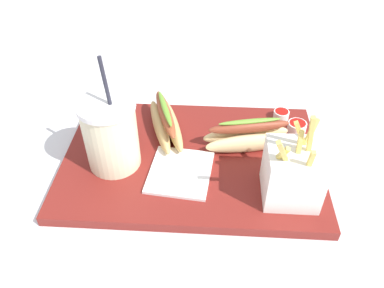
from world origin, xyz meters
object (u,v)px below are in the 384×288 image
Objects in this scene: hot_dog_1 at (166,122)px; ketchup_cup_2 at (281,114)px; ketchup_cup_1 at (123,112)px; hot_dog_2 at (248,136)px; napkin_stack at (180,172)px; soda_cup at (111,134)px; ketchup_cup_3 at (297,126)px; fries_basket at (293,173)px.

hot_dog_1 reaches higher than ketchup_cup_2.
hot_dog_1 is at bearing -26.16° from ketchup_cup_1.
hot_dog_2 reaches higher than ketchup_cup_2.
napkin_stack is (0.04, -0.12, -0.02)m from hot_dog_1.
soda_cup is 1.81× the size of napkin_stack.
ketchup_cup_3 is 0.27m from napkin_stack.
fries_basket is at bearing -11.08° from soda_cup.
hot_dog_2 reaches higher than napkin_stack.
ketchup_cup_2 is 0.27× the size of napkin_stack.
fries_basket reaches higher than ketchup_cup_1.
ketchup_cup_3 is at bearing -4.46° from ketchup_cup_1.
napkin_stack is (-0.21, -0.18, -0.01)m from ketchup_cup_2.
ketchup_cup_3 reaches higher than ketchup_cup_1.
napkin_stack is (-0.19, 0.04, -0.05)m from fries_basket.
ketchup_cup_1 is 0.35m from ketchup_cup_2.
soda_cup reaches higher than hot_dog_1.
fries_basket is (0.32, -0.06, -0.02)m from soda_cup.
ketchup_cup_3 is (0.03, -0.04, 0.00)m from ketchup_cup_2.
ketchup_cup_3 reaches higher than ketchup_cup_2.
hot_dog_1 is 0.13m from napkin_stack.
napkin_stack is (-0.23, -0.14, -0.01)m from ketchup_cup_3.
soda_cup is at bearing -84.23° from ketchup_cup_1.
hot_dog_2 is (0.17, -0.04, 0.00)m from hot_dog_1.
fries_basket reaches higher than napkin_stack.
ketchup_cup_1 is at bearing 162.31° from hot_dog_2.
ketchup_cup_2 is (0.35, 0.01, 0.00)m from ketchup_cup_1.
ketchup_cup_3 is at bearing 18.09° from soda_cup.
hot_dog_1 is 4.70× the size of ketchup_cup_3.
hot_dog_2 reaches higher than ketchup_cup_1.
fries_basket is 5.34× the size of ketchup_cup_2.
fries_basket is 0.14m from hot_dog_2.
fries_basket is 0.23m from ketchup_cup_2.
hot_dog_2 reaches higher than ketchup_cup_3.
hot_dog_1 is 1.01× the size of hot_dog_2.
ketchup_cup_3 reaches higher than napkin_stack.
fries_basket is at bearing -32.07° from ketchup_cup_1.
ketchup_cup_2 is (0.08, 0.10, -0.02)m from hot_dog_2.
hot_dog_2 is at bearing 33.42° from napkin_stack.
hot_dog_1 is 0.11m from ketchup_cup_1.
hot_dog_1 is at bearing 167.92° from hot_dog_2.
hot_dog_1 is 5.52× the size of ketchup_cup_2.
ketchup_cup_1 is (-0.27, 0.09, -0.02)m from hot_dog_2.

